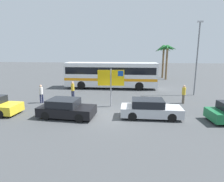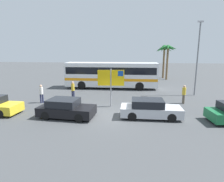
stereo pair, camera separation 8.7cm
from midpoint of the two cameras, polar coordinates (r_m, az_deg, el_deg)
name	(u,v)px [view 2 (the right image)]	position (r m, az deg, el deg)	size (l,w,h in m)	color
ground	(109,116)	(14.27, -0.79, -7.27)	(120.00, 120.00, 0.00)	#424447
bus_front_coach	(111,74)	(24.19, -0.13, 5.05)	(11.30, 2.47, 3.17)	white
ferry_sign	(111,79)	(16.02, 0.00, 3.44)	(2.20, 0.19, 3.20)	gray
car_black	(66,108)	(14.18, -13.22, -5.02)	(4.06, 2.17, 1.32)	black
car_silver	(150,109)	(13.96, 11.27, -5.20)	(4.22, 1.70, 1.32)	#B7BABF
pedestrian_near_sign	(41,92)	(18.53, -19.98, -0.34)	(0.32, 0.32, 1.67)	#1E2347
pedestrian_by_bus	(184,93)	(18.32, 20.56, -0.51)	(0.32, 0.32, 1.67)	#706656
pedestrian_crossing_lot	(73,89)	(19.03, -11.33, 0.64)	(0.32, 0.32, 1.75)	#1E2347
lamp_post_left_side	(198,56)	(21.88, 24.02, 9.36)	(0.56, 0.20, 7.53)	slate
palm_tree_seaside	(164,51)	(34.11, 15.24, 11.24)	(3.24, 3.35, 5.55)	brown
palm_tree_inland	(168,51)	(32.35, 16.21, 11.17)	(2.90, 2.86, 5.50)	brown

